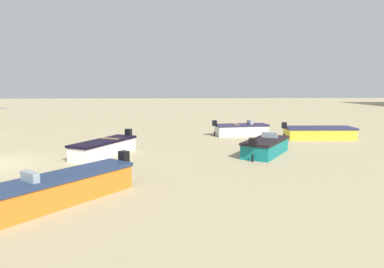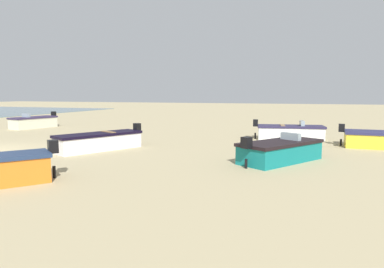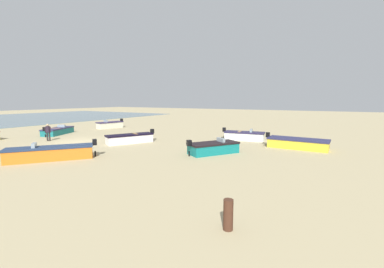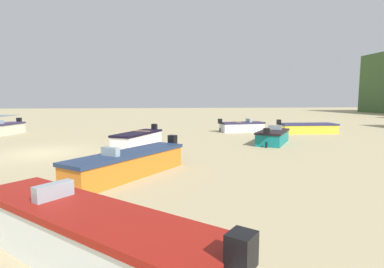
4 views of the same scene
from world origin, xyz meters
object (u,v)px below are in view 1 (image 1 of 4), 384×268
at_px(boat_yellow_3, 319,133).
at_px(boat_white_8, 241,130).
at_px(boat_teal_5, 266,147).
at_px(boat_orange_7, 59,189).
at_px(boat_white_4, 105,148).

relative_size(boat_yellow_3, boat_white_8, 1.18).
bearing_deg(boat_teal_5, boat_white_8, 122.44).
bearing_deg(boat_white_8, boat_yellow_3, 62.22).
bearing_deg(boat_teal_5, boat_orange_7, -106.64).
xyz_separation_m(boat_yellow_3, boat_orange_7, (12.15, -13.13, 0.05)).
bearing_deg(boat_yellow_3, boat_white_4, -67.22).
height_order(boat_yellow_3, boat_orange_7, boat_orange_7).
height_order(boat_teal_5, boat_white_8, boat_white_8).
distance_m(boat_yellow_3, boat_white_4, 14.14).
bearing_deg(boat_white_4, boat_teal_5, -154.29).
distance_m(boat_yellow_3, boat_white_8, 5.22).
bearing_deg(boat_yellow_3, boat_teal_5, -42.09).
xyz_separation_m(boat_yellow_3, boat_white_4, (5.01, -13.22, 0.01)).
bearing_deg(boat_white_4, boat_yellow_3, -132.77).
height_order(boat_white_4, boat_orange_7, boat_orange_7).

